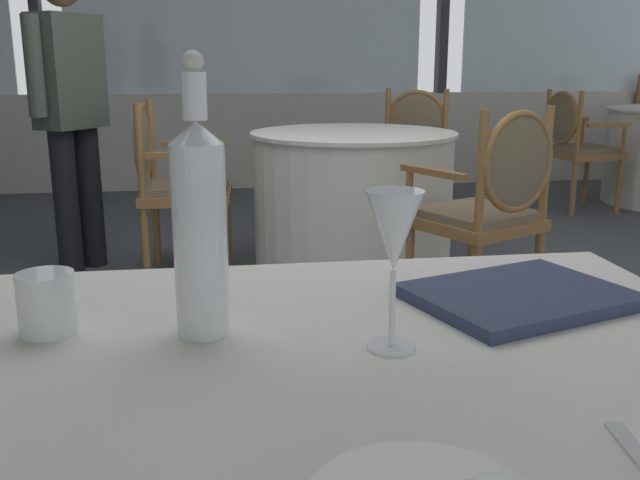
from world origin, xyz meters
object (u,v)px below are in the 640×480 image
(wine_glass, at_px, (394,236))
(diner_person_1, at_px, (71,105))
(menu_book, at_px, (519,296))
(dining_chair_2_1, at_px, (574,140))
(water_bottle, at_px, (200,223))
(dining_chair_1_2, at_px, (170,174))
(dining_chair_1_0, at_px, (492,199))
(water_tumbler, at_px, (47,303))
(dining_chair_1_1, at_px, (410,151))

(wine_glass, xyz_separation_m, diner_person_1, (-0.98, 3.12, -0.01))
(wine_glass, relative_size, menu_book, 0.66)
(wine_glass, relative_size, dining_chair_2_1, 0.22)
(dining_chair_2_1, bearing_deg, diner_person_1, -169.86)
(water_bottle, xyz_separation_m, menu_book, (0.48, 0.06, -0.14))
(dining_chair_1_2, bearing_deg, dining_chair_1_0, -30.05)
(water_tumbler, distance_m, dining_chair_2_1, 5.07)
(dining_chair_1_1, xyz_separation_m, diner_person_1, (-2.02, -0.58, 0.35))
(wine_glass, height_order, dining_chair_2_1, wine_glass)
(water_tumbler, relative_size, dining_chair_1_1, 0.09)
(water_tumbler, xyz_separation_m, dining_chair_1_2, (-0.02, 2.82, -0.26))
(wine_glass, relative_size, dining_chair_1_0, 0.22)
(water_bottle, xyz_separation_m, diner_person_1, (-0.74, 3.03, -0.01))
(menu_book, xyz_separation_m, dining_chair_1_2, (-0.71, 2.80, -0.23))
(menu_book, xyz_separation_m, dining_chair_1_1, (0.80, 3.56, -0.22))
(water_tumbler, height_order, diner_person_1, diner_person_1)
(dining_chair_1_1, bearing_deg, wine_glass, 17.66)
(dining_chair_1_2, bearing_deg, water_tumbler, -86.25)
(water_bottle, height_order, water_tumbler, water_bottle)
(menu_book, bearing_deg, wine_glass, -166.98)
(water_tumbler, xyz_separation_m, dining_chair_1_1, (1.49, 3.59, -0.25))
(dining_chair_1_2, xyz_separation_m, diner_person_1, (-0.51, 0.18, 0.36))
(water_bottle, height_order, diner_person_1, diner_person_1)
(dining_chair_1_1, bearing_deg, water_bottle, 13.84)
(water_tumbler, height_order, dining_chair_1_2, dining_chair_1_2)
(menu_book, bearing_deg, dining_chair_1_2, 85.37)
(menu_book, height_order, dining_chair_2_1, dining_chair_2_1)
(water_tumbler, relative_size, menu_book, 0.27)
(wine_glass, bearing_deg, water_bottle, 159.89)
(dining_chair_1_2, height_order, diner_person_1, diner_person_1)
(menu_book, height_order, diner_person_1, diner_person_1)
(dining_chair_1_2, bearing_deg, menu_book, -72.42)
(dining_chair_2_1, bearing_deg, water_tumbler, -133.30)
(dining_chair_1_1, bearing_deg, diner_person_1, -40.58)
(dining_chair_1_0, bearing_deg, dining_chair_2_1, -61.20)
(water_bottle, bearing_deg, dining_chair_1_0, 58.51)
(wine_glass, bearing_deg, water_tumbler, 165.05)
(water_bottle, relative_size, wine_glass, 1.81)
(dining_chair_1_0, relative_size, dining_chair_2_1, 1.03)
(dining_chair_1_1, relative_size, dining_chair_2_1, 1.03)
(diner_person_1, bearing_deg, dining_chair_2_1, -128.17)
(dining_chair_2_1, height_order, diner_person_1, diner_person_1)
(dining_chair_1_0, height_order, dining_chair_1_1, dining_chair_1_1)
(wine_glass, bearing_deg, dining_chair_1_2, 99.15)
(water_tumbler, relative_size, diner_person_1, 0.05)
(water_bottle, bearing_deg, diner_person_1, 103.76)
(water_bottle, relative_size, dining_chair_1_0, 0.39)
(diner_person_1, bearing_deg, water_tumbler, 133.76)
(dining_chair_1_2, bearing_deg, wine_glass, -77.57)
(dining_chair_1_2, xyz_separation_m, dining_chair_2_1, (2.95, 1.31, -0.00))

